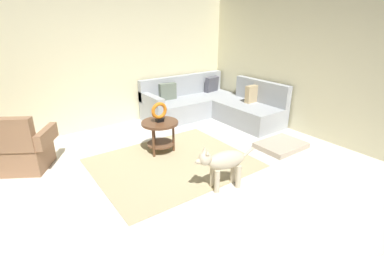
{
  "coord_description": "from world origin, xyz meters",
  "views": [
    {
      "loc": [
        -1.89,
        -2.66,
        2.11
      ],
      "look_at": [
        0.45,
        0.6,
        0.55
      ],
      "focal_mm": 26.57,
      "sensor_mm": 36.0,
      "label": 1
    }
  ],
  "objects_px": {
    "armchair": "(23,150)",
    "side_table": "(160,129)",
    "sectional_couch": "(211,105)",
    "torus_sculpture": "(159,112)",
    "dog_bed_mat": "(281,145)",
    "dog": "(223,162)"
  },
  "relations": [
    {
      "from": "sectional_couch",
      "to": "torus_sculpture",
      "type": "xyz_separation_m",
      "value": [
        -1.79,
        -0.86,
        0.42
      ]
    },
    {
      "from": "torus_sculpture",
      "to": "dog",
      "type": "height_order",
      "value": "torus_sculpture"
    },
    {
      "from": "sectional_couch",
      "to": "armchair",
      "type": "xyz_separation_m",
      "value": [
        -3.71,
        -0.22,
        0.03
      ]
    },
    {
      "from": "armchair",
      "to": "side_table",
      "type": "distance_m",
      "value": 2.03
    },
    {
      "from": "sectional_couch",
      "to": "torus_sculpture",
      "type": "distance_m",
      "value": 2.03
    },
    {
      "from": "sectional_couch",
      "to": "side_table",
      "type": "xyz_separation_m",
      "value": [
        -1.79,
        -0.86,
        0.12
      ]
    },
    {
      "from": "armchair",
      "to": "side_table",
      "type": "bearing_deg",
      "value": 13.21
    },
    {
      "from": "armchair",
      "to": "sectional_couch",
      "type": "bearing_deg",
      "value": 34.95
    },
    {
      "from": "sectional_couch",
      "to": "dog_bed_mat",
      "type": "xyz_separation_m",
      "value": [
        -0.01,
        -1.93,
        -0.25
      ]
    },
    {
      "from": "torus_sculpture",
      "to": "dog_bed_mat",
      "type": "bearing_deg",
      "value": -31.21
    },
    {
      "from": "side_table",
      "to": "dog_bed_mat",
      "type": "xyz_separation_m",
      "value": [
        1.78,
        -1.08,
        -0.37
      ]
    },
    {
      "from": "side_table",
      "to": "dog",
      "type": "bearing_deg",
      "value": -85.12
    },
    {
      "from": "side_table",
      "to": "torus_sculpture",
      "type": "bearing_deg",
      "value": -104.04
    },
    {
      "from": "armchair",
      "to": "dog_bed_mat",
      "type": "relative_size",
      "value": 1.24
    },
    {
      "from": "dog_bed_mat",
      "to": "dog",
      "type": "relative_size",
      "value": 0.96
    },
    {
      "from": "torus_sculpture",
      "to": "dog_bed_mat",
      "type": "relative_size",
      "value": 0.41
    },
    {
      "from": "side_table",
      "to": "dog_bed_mat",
      "type": "bearing_deg",
      "value": -31.21
    },
    {
      "from": "sectional_couch",
      "to": "armchair",
      "type": "distance_m",
      "value": 3.72
    },
    {
      "from": "armchair",
      "to": "torus_sculpture",
      "type": "height_order",
      "value": "armchair"
    },
    {
      "from": "armchair",
      "to": "side_table",
      "type": "xyz_separation_m",
      "value": [
        1.92,
        -0.64,
        0.09
      ]
    },
    {
      "from": "sectional_couch",
      "to": "dog_bed_mat",
      "type": "relative_size",
      "value": 2.81
    },
    {
      "from": "side_table",
      "to": "torus_sculpture",
      "type": "relative_size",
      "value": 1.84
    }
  ]
}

